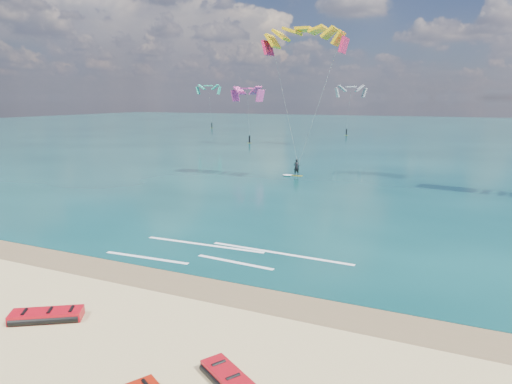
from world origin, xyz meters
TOP-DOWN VIEW (x-y plane):
  - ground at (0.00, 40.00)m, footprint 320.00×320.00m
  - wet_sand_strip at (0.00, 3.00)m, footprint 320.00×2.40m
  - sea at (0.00, 104.00)m, footprint 320.00×200.00m
  - packed_kite_left at (-0.04, -1.99)m, footprint 3.00×2.50m
  - kitesurfer_main at (-1.03, 30.03)m, footprint 8.73×5.66m
  - shoreline_foam at (2.46, 7.29)m, footprint 12.60×4.01m
  - distant_kites at (-10.32, 76.67)m, footprint 95.52×37.23m

SIDE VIEW (x-z plane):
  - ground at x=0.00m, z-range 0.00..0.00m
  - packed_kite_left at x=-0.04m, z-range -0.22..0.22m
  - wet_sand_strip at x=0.00m, z-range 0.00..0.01m
  - sea at x=0.00m, z-range 0.00..0.04m
  - shoreline_foam at x=2.46m, z-range 0.04..0.05m
  - distant_kites at x=-10.32m, z-range -0.48..10.79m
  - kitesurfer_main at x=-1.03m, z-range 0.48..16.34m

